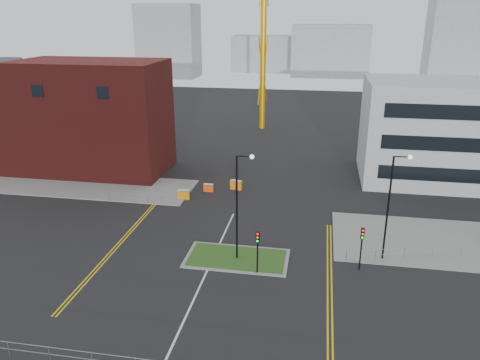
# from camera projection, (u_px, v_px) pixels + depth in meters

# --- Properties ---
(ground) EXTENTS (200.00, 200.00, 0.00)m
(ground) POSITION_uv_depth(u_px,v_px,m) (188.00, 313.00, 32.13)
(ground) COLOR black
(ground) RESTS_ON ground
(pavement_left) EXTENTS (28.00, 8.00, 0.12)m
(pavement_left) POSITION_uv_depth(u_px,v_px,m) (77.00, 185.00, 55.75)
(pavement_left) COLOR slate
(pavement_left) RESTS_ON ground
(pavement_right) EXTENTS (24.00, 10.00, 0.12)m
(pavement_right) POSITION_uv_depth(u_px,v_px,m) (470.00, 244.00, 41.51)
(pavement_right) COLOR slate
(pavement_right) RESTS_ON ground
(island_kerb) EXTENTS (8.60, 4.60, 0.08)m
(island_kerb) POSITION_uv_depth(u_px,v_px,m) (237.00, 258.00, 39.20)
(island_kerb) COLOR slate
(island_kerb) RESTS_ON ground
(grass_island) EXTENTS (8.00, 4.00, 0.12)m
(grass_island) POSITION_uv_depth(u_px,v_px,m) (237.00, 258.00, 39.20)
(grass_island) COLOR #294D19
(grass_island) RESTS_ON ground
(brick_building) EXTENTS (24.20, 10.07, 14.24)m
(brick_building) POSITION_uv_depth(u_px,v_px,m) (72.00, 118.00, 59.50)
(brick_building) COLOR #4F1513
(brick_building) RESTS_ON ground
(office_block) EXTENTS (25.00, 12.20, 12.00)m
(office_block) POSITION_uv_depth(u_px,v_px,m) (471.00, 133.00, 55.51)
(office_block) COLOR #A3A5A8
(office_block) RESTS_ON ground
(streetlamp_island) EXTENTS (1.46, 0.36, 9.18)m
(streetlamp_island) POSITION_uv_depth(u_px,v_px,m) (239.00, 199.00, 37.35)
(streetlamp_island) COLOR black
(streetlamp_island) RESTS_ON ground
(streetlamp_right_near) EXTENTS (1.46, 0.36, 9.18)m
(streetlamp_right_near) POSITION_uv_depth(u_px,v_px,m) (392.00, 200.00, 37.26)
(streetlamp_right_near) COLOR black
(streetlamp_right_near) RESTS_ON ground
(traffic_light_island) EXTENTS (0.28, 0.33, 3.65)m
(traffic_light_island) POSITION_uv_depth(u_px,v_px,m) (258.00, 244.00, 36.15)
(traffic_light_island) COLOR black
(traffic_light_island) RESTS_ON ground
(traffic_light_right) EXTENTS (0.28, 0.33, 3.65)m
(traffic_light_right) POSITION_uv_depth(u_px,v_px,m) (362.00, 241.00, 36.71)
(traffic_light_right) COLOR black
(traffic_light_right) RESTS_ON ground
(railing_left) EXTENTS (6.05, 0.05, 1.10)m
(railing_left) POSITION_uv_depth(u_px,v_px,m) (135.00, 197.00, 50.35)
(railing_left) COLOR gray
(railing_left) RESTS_ON ground
(railing_right) EXTENTS (19.05, 5.05, 1.10)m
(railing_right) POSITION_uv_depth(u_px,v_px,m) (461.00, 249.00, 39.19)
(railing_right) COLOR gray
(railing_right) RESTS_ON ground
(centre_line) EXTENTS (0.15, 30.00, 0.01)m
(centre_line) POSITION_uv_depth(u_px,v_px,m) (195.00, 297.00, 33.98)
(centre_line) COLOR silver
(centre_line) RESTS_ON ground
(yellow_left_a) EXTENTS (0.12, 24.00, 0.01)m
(yellow_left_a) POSITION_uv_depth(u_px,v_px,m) (123.00, 238.00, 42.86)
(yellow_left_a) COLOR gold
(yellow_left_a) RESTS_ON ground
(yellow_left_b) EXTENTS (0.12, 24.00, 0.01)m
(yellow_left_b) POSITION_uv_depth(u_px,v_px,m) (126.00, 238.00, 42.81)
(yellow_left_b) COLOR gold
(yellow_left_b) RESTS_ON ground
(yellow_right_a) EXTENTS (0.12, 20.00, 0.01)m
(yellow_right_a) POSITION_uv_depth(u_px,v_px,m) (328.00, 280.00, 36.14)
(yellow_right_a) COLOR gold
(yellow_right_a) RESTS_ON ground
(yellow_right_b) EXTENTS (0.12, 20.00, 0.01)m
(yellow_right_b) POSITION_uv_depth(u_px,v_px,m) (332.00, 280.00, 36.10)
(yellow_right_b) COLOR gold
(yellow_right_b) RESTS_ON ground
(skyline_a) EXTENTS (18.00, 12.00, 22.00)m
(skyline_a) POSITION_uv_depth(u_px,v_px,m) (169.00, 41.00, 146.14)
(skyline_a) COLOR gray
(skyline_a) RESTS_ON ground
(skyline_b) EXTENTS (24.00, 12.00, 16.00)m
(skyline_b) POSITION_uv_depth(u_px,v_px,m) (330.00, 51.00, 148.30)
(skyline_b) COLOR gray
(skyline_b) RESTS_ON ground
(skyline_c) EXTENTS (14.00, 12.00, 28.00)m
(skyline_c) POSITION_uv_depth(u_px,v_px,m) (454.00, 32.00, 135.96)
(skyline_c) COLOR gray
(skyline_c) RESTS_ON ground
(skyline_d) EXTENTS (30.00, 12.00, 12.00)m
(skyline_d) POSITION_uv_depth(u_px,v_px,m) (277.00, 54.00, 161.17)
(skyline_d) COLOR gray
(skyline_d) RESTS_ON ground
(barrier_left) EXTENTS (1.33, 0.56, 1.09)m
(barrier_left) POSITION_uv_depth(u_px,v_px,m) (184.00, 194.00, 51.49)
(barrier_left) COLOR orange
(barrier_left) RESTS_ON ground
(barrier_mid) EXTENTS (1.12, 0.38, 0.94)m
(barrier_mid) POSITION_uv_depth(u_px,v_px,m) (209.00, 187.00, 53.72)
(barrier_mid) COLOR #F44A0D
(barrier_mid) RESTS_ON ground
(barrier_right) EXTENTS (1.41, 0.75, 1.13)m
(barrier_right) POSITION_uv_depth(u_px,v_px,m) (236.00, 185.00, 54.33)
(barrier_right) COLOR orange
(barrier_right) RESTS_ON ground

